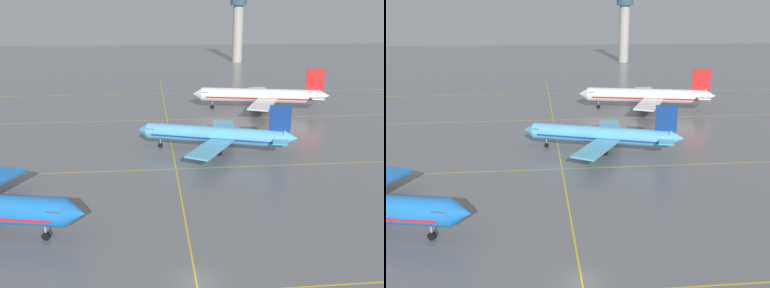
# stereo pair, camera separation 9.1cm
# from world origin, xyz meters

# --- Properties ---
(ground_plane) EXTENTS (600.00, 600.00, 0.00)m
(ground_plane) POSITION_xyz_m (0.00, 0.00, 0.00)
(ground_plane) COLOR slate
(airliner_second_row) EXTENTS (31.43, 26.90, 10.05)m
(airliner_second_row) POSITION_xyz_m (8.51, 42.83, 3.43)
(airliner_second_row) COLOR #5BB7E5
(airliner_second_row) RESTS_ON ground
(airliner_third_row) EXTENTS (37.53, 31.91, 11.77)m
(airliner_third_row) POSITION_xyz_m (26.53, 78.28, 4.02)
(airliner_third_row) COLOR white
(airliner_third_row) RESTS_ON ground
(taxiway_markings) EXTENTS (160.52, 157.29, 0.01)m
(taxiway_markings) POSITION_xyz_m (0.00, 51.62, 0.00)
(taxiway_markings) COLOR yellow
(taxiway_markings) RESTS_ON ground
(control_tower) EXTENTS (8.82, 8.82, 33.42)m
(control_tower) POSITION_xyz_m (41.87, 188.64, 19.62)
(control_tower) COLOR #ADA89E
(control_tower) RESTS_ON ground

